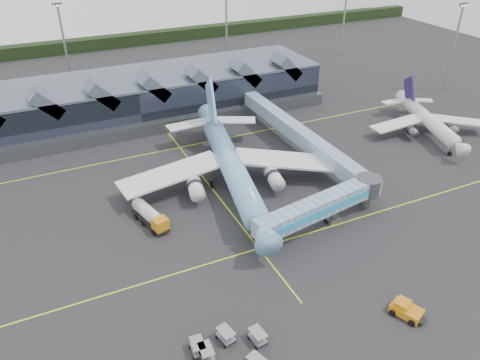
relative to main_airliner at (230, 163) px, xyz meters
name	(u,v)px	position (x,y,z in m)	size (l,w,h in m)	color
ground	(236,219)	(-3.58, -10.39, -4.33)	(260.00, 260.00, 0.00)	#242426
taxi_stripes	(213,189)	(-3.58, -0.39, -4.33)	(120.00, 60.00, 0.01)	yellow
tree_line_far	(102,43)	(-3.58, 99.61, -2.33)	(260.00, 4.00, 4.00)	black
terminal	(130,98)	(-8.64, 36.96, 0.55)	(90.00, 22.25, 12.52)	black
light_masts	(209,37)	(17.42, 52.41, 8.16)	(132.40, 42.56, 22.45)	gray
main_airliner	(230,163)	(0.00, 0.00, 0.00)	(39.15, 45.64, 14.73)	#6098C4
regional_jet	(428,120)	(47.46, 1.51, -1.21)	(25.03, 28.02, 9.82)	silver
jet_bridge	(329,203)	(8.88, -17.40, -0.51)	(24.39, 7.37, 5.53)	#6D8CB5
fuel_truck	(149,215)	(-16.35, -5.53, -2.69)	(4.18, 8.77, 2.93)	black
pushback_tug	(406,310)	(6.95, -37.40, -3.50)	(3.76, 4.58, 1.84)	orange
baggage_carts	(229,346)	(-14.97, -33.25, -3.45)	(8.40, 7.52, 1.57)	#94979C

